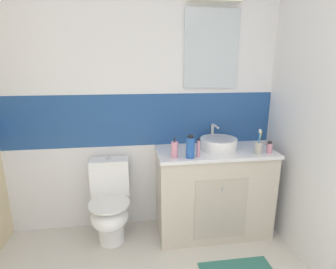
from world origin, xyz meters
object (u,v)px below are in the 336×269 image
(mouthwash_bottle, at_px, (190,147))
(toothpaste_tube_upright, at_px, (198,148))
(toilet, at_px, (110,205))
(soap_dispenser, at_px, (175,149))
(toothbrush_cup, at_px, (258,147))
(sink_basin, at_px, (218,143))
(lotion_bottle_short, at_px, (269,148))

(mouthwash_bottle, xyz_separation_m, toothpaste_tube_upright, (0.08, 0.02, -0.02))
(toilet, bearing_deg, mouthwash_bottle, -14.35)
(soap_dispenser, bearing_deg, toothbrush_cup, -0.22)
(sink_basin, distance_m, toothpaste_tube_upright, 0.30)
(mouthwash_bottle, relative_size, toothpaste_tube_upright, 1.22)
(mouthwash_bottle, bearing_deg, soap_dispenser, 166.97)
(toilet, height_order, mouthwash_bottle, mouthwash_bottle)
(toothbrush_cup, distance_m, soap_dispenser, 0.75)
(soap_dispenser, relative_size, lotion_bottle_short, 1.67)
(toilet, height_order, soap_dispenser, soap_dispenser)
(toothbrush_cup, bearing_deg, toilet, 173.41)
(toilet, xyz_separation_m, toothpaste_tube_upright, (0.78, -0.16, 0.57))
(soap_dispenser, relative_size, toothpaste_tube_upright, 1.09)
(toilet, bearing_deg, soap_dispenser, -14.64)
(toilet, bearing_deg, lotion_bottle_short, -5.96)
(sink_basin, relative_size, mouthwash_bottle, 1.93)
(toothbrush_cup, height_order, toothpaste_tube_upright, toothbrush_cup)
(toilet, relative_size, soap_dispenser, 4.33)
(mouthwash_bottle, relative_size, lotion_bottle_short, 1.86)
(toilet, relative_size, mouthwash_bottle, 3.90)
(toilet, relative_size, toothpaste_tube_upright, 4.74)
(toothpaste_tube_upright, xyz_separation_m, lotion_bottle_short, (0.66, 0.01, -0.03))
(toilet, relative_size, lotion_bottle_short, 7.25)
(toilet, xyz_separation_m, mouthwash_bottle, (0.71, -0.18, 0.59))
(sink_basin, bearing_deg, toilet, -179.00)
(mouthwash_bottle, bearing_deg, toilet, 165.65)
(lotion_bottle_short, bearing_deg, toothbrush_cup, -178.02)
(toilet, xyz_separation_m, lotion_bottle_short, (1.44, -0.15, 0.54))
(sink_basin, xyz_separation_m, lotion_bottle_short, (0.42, -0.17, -0.01))
(sink_basin, relative_size, toothpaste_tube_upright, 2.35)
(toothbrush_cup, bearing_deg, mouthwash_bottle, -177.53)
(soap_dispenser, bearing_deg, sink_basin, 20.85)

